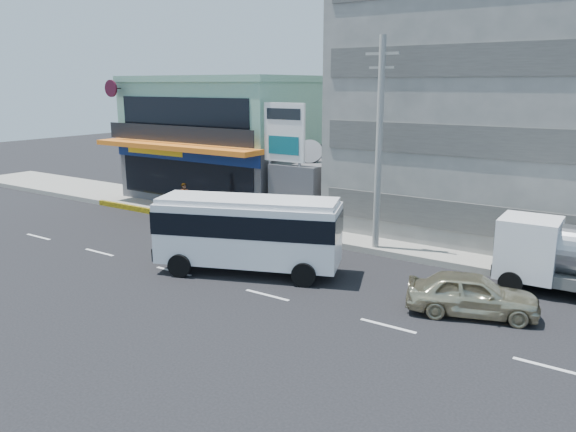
{
  "coord_description": "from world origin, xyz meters",
  "views": [
    {
      "loc": [
        16.99,
        -16.29,
        7.89
      ],
      "look_at": [
        3.47,
        3.68,
        2.2
      ],
      "focal_mm": 35.0,
      "sensor_mm": 36.0,
      "label": 1
    }
  ],
  "objects_px": {
    "concrete_building": "(513,101)",
    "billboard": "(284,139)",
    "satellite_dish": "(309,161)",
    "utility_pole_near": "(379,145)",
    "sedan": "(472,294)",
    "motorcycle_rider": "(185,209)",
    "shop_building": "(234,141)",
    "minibus": "(248,228)"
  },
  "relations": [
    {
      "from": "satellite_dish",
      "to": "utility_pole_near",
      "type": "height_order",
      "value": "utility_pole_near"
    },
    {
      "from": "satellite_dish",
      "to": "sedan",
      "type": "height_order",
      "value": "satellite_dish"
    },
    {
      "from": "satellite_dish",
      "to": "billboard",
      "type": "height_order",
      "value": "billboard"
    },
    {
      "from": "shop_building",
      "to": "utility_pole_near",
      "type": "relative_size",
      "value": 1.24
    },
    {
      "from": "satellite_dish",
      "to": "motorcycle_rider",
      "type": "distance_m",
      "value": 7.76
    },
    {
      "from": "satellite_dish",
      "to": "shop_building",
      "type": "bearing_deg",
      "value": 159.79
    },
    {
      "from": "minibus",
      "to": "billboard",
      "type": "bearing_deg",
      "value": 113.52
    },
    {
      "from": "utility_pole_near",
      "to": "motorcycle_rider",
      "type": "bearing_deg",
      "value": -177.11
    },
    {
      "from": "concrete_building",
      "to": "billboard",
      "type": "xyz_separation_m",
      "value": [
        -10.5,
        -5.8,
        -2.07
      ]
    },
    {
      "from": "shop_building",
      "to": "satellite_dish",
      "type": "distance_m",
      "value": 8.54
    },
    {
      "from": "motorcycle_rider",
      "to": "shop_building",
      "type": "bearing_deg",
      "value": 106.47
    },
    {
      "from": "minibus",
      "to": "satellite_dish",
      "type": "bearing_deg",
      "value": 106.5
    },
    {
      "from": "shop_building",
      "to": "satellite_dish",
      "type": "bearing_deg",
      "value": -20.21
    },
    {
      "from": "sedan",
      "to": "motorcycle_rider",
      "type": "bearing_deg",
      "value": 57.33
    },
    {
      "from": "shop_building",
      "to": "satellite_dish",
      "type": "height_order",
      "value": "shop_building"
    },
    {
      "from": "satellite_dish",
      "to": "utility_pole_near",
      "type": "relative_size",
      "value": 0.15
    },
    {
      "from": "sedan",
      "to": "minibus",
      "type": "bearing_deg",
      "value": 75.52
    },
    {
      "from": "satellite_dish",
      "to": "utility_pole_near",
      "type": "xyz_separation_m",
      "value": [
        6.0,
        -3.6,
        1.57
      ]
    },
    {
      "from": "concrete_building",
      "to": "utility_pole_near",
      "type": "xyz_separation_m",
      "value": [
        -4.0,
        -7.6,
        -1.85
      ]
    },
    {
      "from": "sedan",
      "to": "utility_pole_near",
      "type": "bearing_deg",
      "value": 31.69
    },
    {
      "from": "concrete_building",
      "to": "billboard",
      "type": "distance_m",
      "value": 12.17
    },
    {
      "from": "utility_pole_near",
      "to": "sedan",
      "type": "relative_size",
      "value": 2.23
    },
    {
      "from": "sedan",
      "to": "motorcycle_rider",
      "type": "distance_m",
      "value": 18.39
    },
    {
      "from": "billboard",
      "to": "utility_pole_near",
      "type": "distance_m",
      "value": 6.75
    },
    {
      "from": "shop_building",
      "to": "minibus",
      "type": "xyz_separation_m",
      "value": [
        10.74,
        -12.19,
        -2.06
      ]
    },
    {
      "from": "shop_building",
      "to": "billboard",
      "type": "height_order",
      "value": "shop_building"
    },
    {
      "from": "utility_pole_near",
      "to": "minibus",
      "type": "distance_m",
      "value": 7.27
    },
    {
      "from": "concrete_building",
      "to": "motorcycle_rider",
      "type": "height_order",
      "value": "concrete_building"
    },
    {
      "from": "sedan",
      "to": "motorcycle_rider",
      "type": "xyz_separation_m",
      "value": [
        -17.89,
        4.27,
        -0.0
      ]
    },
    {
      "from": "shop_building",
      "to": "sedan",
      "type": "xyz_separation_m",
      "value": [
        20.0,
        -11.41,
        -3.23
      ]
    },
    {
      "from": "shop_building",
      "to": "concrete_building",
      "type": "xyz_separation_m",
      "value": [
        18.0,
        1.05,
        3.0
      ]
    },
    {
      "from": "shop_building",
      "to": "satellite_dish",
      "type": "relative_size",
      "value": 8.27
    },
    {
      "from": "concrete_building",
      "to": "shop_building",
      "type": "bearing_deg",
      "value": -176.65
    },
    {
      "from": "motorcycle_rider",
      "to": "minibus",
      "type": "bearing_deg",
      "value": -30.31
    },
    {
      "from": "motorcycle_rider",
      "to": "billboard",
      "type": "bearing_deg",
      "value": 24.01
    },
    {
      "from": "satellite_dish",
      "to": "sedan",
      "type": "distance_m",
      "value": 14.95
    },
    {
      "from": "shop_building",
      "to": "utility_pole_near",
      "type": "distance_m",
      "value": 15.5
    },
    {
      "from": "concrete_building",
      "to": "sedan",
      "type": "distance_m",
      "value": 14.09
    },
    {
      "from": "shop_building",
      "to": "concrete_building",
      "type": "bearing_deg",
      "value": 3.35
    },
    {
      "from": "utility_pole_near",
      "to": "sedan",
      "type": "height_order",
      "value": "utility_pole_near"
    },
    {
      "from": "satellite_dish",
      "to": "sedan",
      "type": "xyz_separation_m",
      "value": [
        12.0,
        -8.47,
        -2.81
      ]
    },
    {
      "from": "concrete_building",
      "to": "billboard",
      "type": "height_order",
      "value": "concrete_building"
    }
  ]
}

